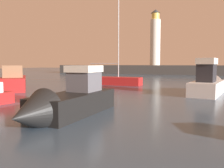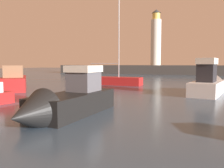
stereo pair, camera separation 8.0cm
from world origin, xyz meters
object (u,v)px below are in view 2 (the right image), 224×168
motorboat_2 (15,81)px  motorboat_4 (209,83)px  sailboat_moored (113,80)px  lighthouse (156,39)px  motorboat_1 (65,102)px

motorboat_2 → motorboat_4: (19.73, 3.54, 0.09)m
motorboat_4 → sailboat_moored: (-11.48, 4.86, -0.38)m
lighthouse → sailboat_moored: bearing=-86.6°
lighthouse → motorboat_1: (6.87, -50.25, -8.22)m
motorboat_1 → motorboat_4: (6.55, 13.08, 0.16)m
sailboat_moored → lighthouse: bearing=93.4°
lighthouse → motorboat_1: size_ratio=1.95×
lighthouse → motorboat_4: bearing=-70.2°
lighthouse → sailboat_moored: lighthouse is taller
motorboat_1 → motorboat_4: bearing=63.4°
motorboat_4 → sailboat_moored: bearing=157.1°
lighthouse → motorboat_2: bearing=-98.8°
sailboat_moored → motorboat_4: bearing=-22.9°
motorboat_1 → motorboat_4: motorboat_4 is taller
motorboat_2 → motorboat_4: bearing=10.2°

